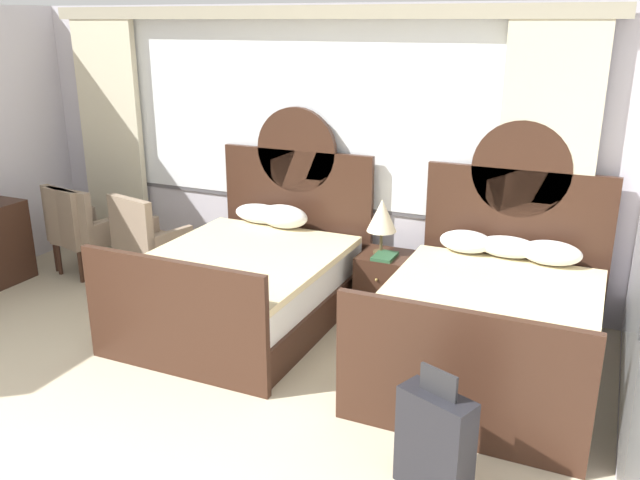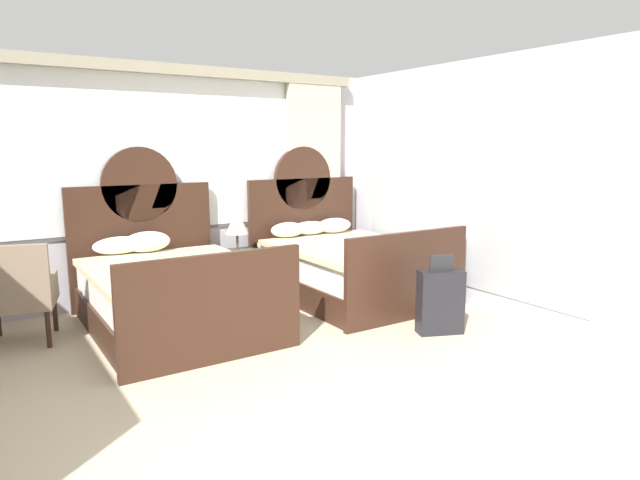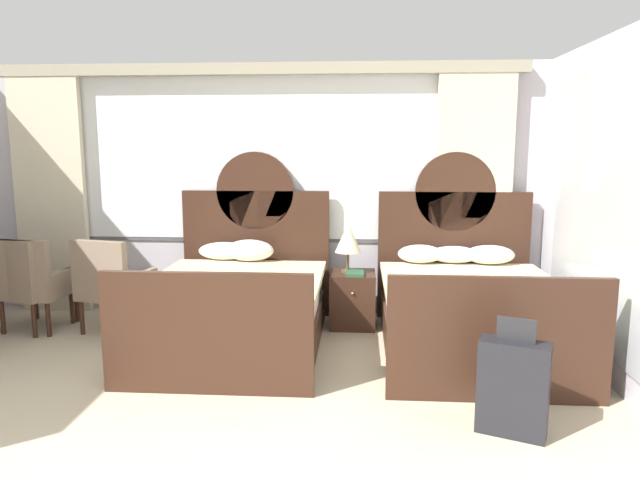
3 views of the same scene
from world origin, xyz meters
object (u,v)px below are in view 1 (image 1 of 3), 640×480
Objects in this scene: book_on_nightstand at (385,256)px; armchair_by_window_centre at (84,228)px; bed_near_mirror at (490,321)px; bed_near_window at (248,280)px; suitcase_on_floor at (435,442)px; table_lamp_on_nightstand at (382,216)px; armchair_by_window_right at (78,227)px; armchair_by_window_left at (147,238)px; nightstand_between_beds at (385,283)px.

armchair_by_window_centre is (-3.19, -0.27, -0.07)m from book_on_nightstand.
armchair_by_window_centre is at bearing 176.43° from bed_near_mirror.
bed_near_window is 2.62m from suitcase_on_floor.
armchair_by_window_right is (-3.20, -0.37, -0.40)m from table_lamp_on_nightstand.
suitcase_on_floor is at bearing -23.48° from armchair_by_window_centre.
table_lamp_on_nightstand is at bearing 125.18° from book_on_nightstand.
table_lamp_on_nightstand is (-1.10, 0.64, 0.53)m from bed_near_mirror.
bed_near_window is at bearing -147.24° from table_lamp_on_nightstand.
armchair_by_window_centre is at bearing -2.31° from armchair_by_window_right.
bed_near_window is at bearing 143.43° from suitcase_on_floor.
armchair_by_window_left is at bearing 168.22° from bed_near_window.
bed_near_mirror is at bearing 89.75° from suitcase_on_floor.
table_lamp_on_nightstand reaches higher than book_on_nightstand.
table_lamp_on_nightstand is at bearing 6.64° from armchair_by_window_right.
bed_near_window and bed_near_mirror have the same top height.
armchair_by_window_right is at bearing -173.36° from table_lamp_on_nightstand.
suitcase_on_floor is (1.05, -2.19, 0.03)m from nightstand_between_beds.
book_on_nightstand is 2.41m from armchair_by_window_left.
table_lamp_on_nightstand reaches higher than armchair_by_window_right.
bed_near_mirror is at bearing 0.22° from bed_near_window.
bed_near_mirror is at bearing -30.77° from nightstand_between_beds.
bed_near_window is 4.28× the size of table_lamp_on_nightstand.
bed_near_window reaches higher than armchair_by_window_right.
suitcase_on_floor is (-0.01, -1.57, -0.07)m from bed_near_mirror.
armchair_by_window_left reaches higher than suitcase_on_floor.
nightstand_between_beds is at bearing 6.33° from armchair_by_window_right.
armchair_by_window_right is (-3.25, -0.36, 0.22)m from nightstand_between_beds.
book_on_nightstand is at bearing -54.82° from table_lamp_on_nightstand.
armchair_by_window_right is (-3.27, -0.27, -0.07)m from book_on_nightstand.
bed_near_window reaches higher than armchair_by_window_centre.
suitcase_on_floor is at bearing -64.52° from nightstand_between_beds.
armchair_by_window_left is at bearing -170.85° from table_lamp_on_nightstand.
armchair_by_window_left is 1.00× the size of armchair_by_window_centre.
nightstand_between_beds is 0.59× the size of armchair_by_window_centre.
suitcase_on_floor is at bearing -28.23° from armchair_by_window_left.
nightstand_between_beds is at bearing 31.01° from bed_near_window.
bed_near_mirror is 3.43m from armchair_by_window_left.
bed_near_window is 1.35m from armchair_by_window_left.
bed_near_window is 1.31m from table_lamp_on_nightstand.
suitcase_on_floor is (1.02, -2.10, -0.26)m from book_on_nightstand.
suitcase_on_floor is at bearing -23.13° from armchair_by_window_right.
table_lamp_on_nightstand is (1.01, 0.65, 0.53)m from bed_near_window.
armchair_by_window_left is (-3.42, 0.27, 0.13)m from bed_near_mirror.
suitcase_on_floor is (4.21, -1.83, -0.19)m from armchair_by_window_centre.
armchair_by_window_right is at bearing -175.29° from book_on_nightstand.
bed_near_window is 2.26× the size of armchair_by_window_right.
nightstand_between_beds is at bearing -13.01° from table_lamp_on_nightstand.
suitcase_on_floor reaches higher than book_on_nightstand.
table_lamp_on_nightstand is at bearing 32.76° from bed_near_window.
book_on_nightstand is 3.20m from armchair_by_window_centre.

